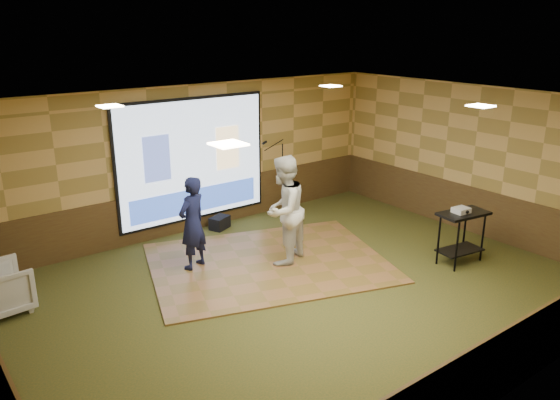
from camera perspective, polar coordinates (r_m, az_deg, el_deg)
ground at (r=9.01m, az=2.07°, el=-9.37°), size 9.00×9.00×0.00m
room_shell at (r=8.25m, az=2.23°, el=3.64°), size 9.04×7.04×3.02m
wainscot_back at (r=11.51m, az=-8.89°, el=-0.75°), size 9.00×0.04×0.95m
wainscot_front at (r=6.82m, az=21.66°, el=-15.98°), size 9.00×0.04×0.95m
wainscot_right at (r=11.96m, az=19.01°, el=-0.83°), size 0.04×7.00×0.95m
projector_screen at (r=11.19m, az=-9.03°, el=4.04°), size 3.32×0.06×2.52m
downlight_nw at (r=8.56m, az=-17.36°, el=9.34°), size 0.32×0.32×0.02m
downlight_ne at (r=10.86m, az=5.34°, el=11.78°), size 0.32×0.32×0.02m
downlight_sw at (r=5.61m, az=-5.43°, el=5.83°), size 0.32×0.32×0.02m
downlight_se at (r=8.73m, az=20.24°, el=9.21°), size 0.32×0.32×0.02m
dance_floor at (r=9.92m, az=-1.23°, el=-6.55°), size 4.89×4.26×0.03m
player_left at (r=9.53m, az=-9.14°, el=-2.39°), size 0.70×0.58×1.65m
player_right at (r=9.59m, az=0.37°, el=-1.06°), size 1.17×1.07×1.95m
av_table at (r=10.24m, az=18.49°, el=-2.76°), size 0.91×0.48×0.96m
projector at (r=10.10m, az=18.40°, el=-1.02°), size 0.30×0.26×0.09m
mic_stand at (r=12.28m, az=0.04°, el=0.77°), size 0.68×0.28×1.74m
banquet_chair at (r=9.21m, az=-27.22°, el=-8.29°), size 0.89×0.87×0.75m
duffel_bag at (r=11.56m, az=-6.33°, el=-2.37°), size 0.50×0.43×0.26m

